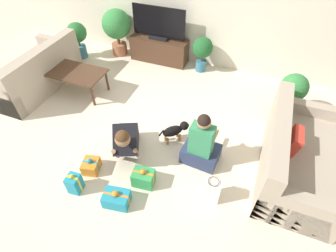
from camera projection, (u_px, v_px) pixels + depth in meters
ground_plane at (133, 138)px, 4.22m from camera, size 16.00×16.00×0.00m
sofa_left at (35, 73)px, 5.02m from camera, size 0.94×1.85×0.85m
sofa_right at (295, 157)px, 3.57m from camera, size 0.94×1.85×0.85m
coffee_table at (75, 74)px, 4.82m from camera, size 1.09×0.62×0.45m
tv_console at (159, 50)px, 5.75m from camera, size 1.25×0.39×0.52m
tv at (159, 25)px, 5.35m from camera, size 1.14×0.20×0.67m
potted_plant_corner_right at (293, 89)px, 4.30m from camera, size 0.45×0.45×0.78m
potted_plant_back_left at (117, 27)px, 5.69m from camera, size 0.62×0.62×1.02m
potted_plant_corner_left at (78, 36)px, 5.69m from camera, size 0.42×0.42×0.79m
potted_plant_back_right at (202, 50)px, 5.32m from camera, size 0.42×0.42×0.73m
person_kneeling at (126, 140)px, 3.74m from camera, size 0.58×0.78×0.75m
person_sitting at (201, 145)px, 3.68m from camera, size 0.55×0.51×0.92m
dog at (176, 130)px, 4.05m from camera, size 0.39×0.38×0.32m
gift_box_a at (91, 166)px, 3.71m from camera, size 0.26×0.29×0.24m
gift_box_b at (143, 178)px, 3.54m from camera, size 0.31×0.25×0.29m
gift_box_c at (74, 183)px, 3.45m from camera, size 0.17×0.19×0.33m
gift_box_d at (117, 199)px, 3.34m from camera, size 0.36×0.28×0.26m
gift_bag_a at (212, 190)px, 3.31m from camera, size 0.22×0.14×0.40m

